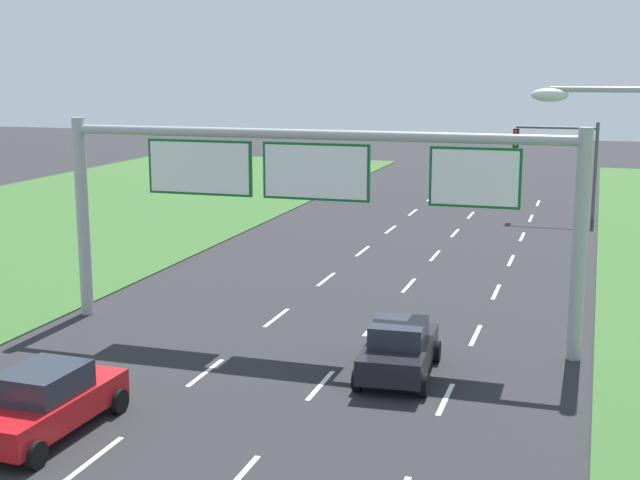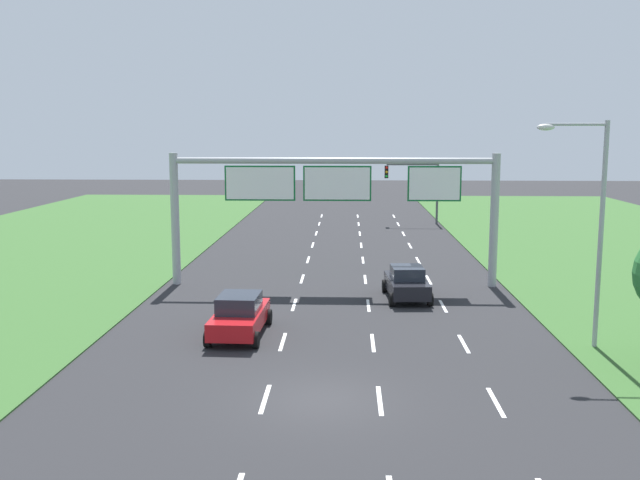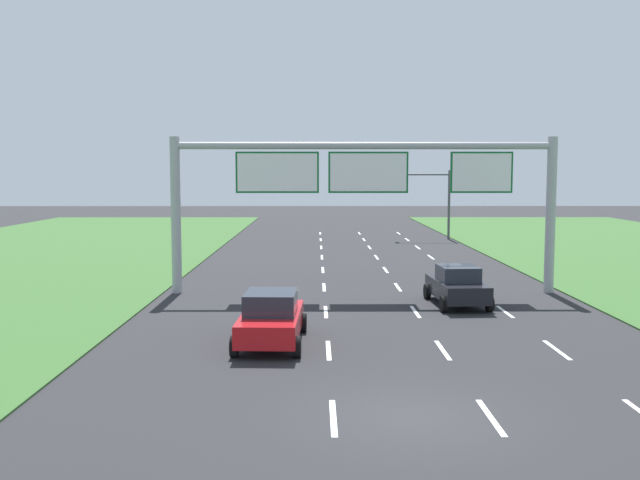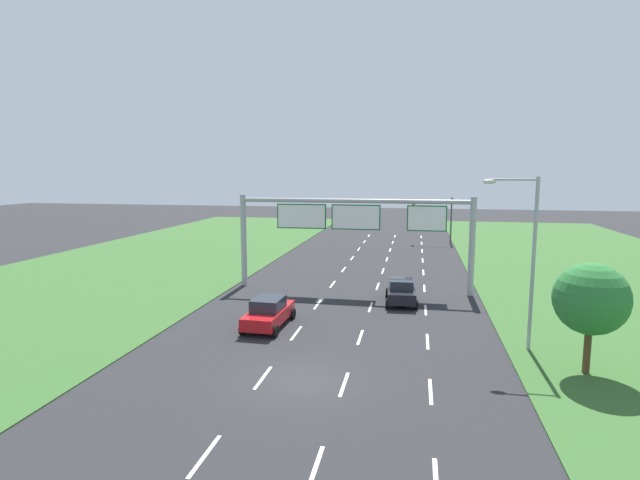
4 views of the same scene
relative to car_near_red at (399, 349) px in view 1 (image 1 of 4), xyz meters
The scene contains 7 objects.
lane_dashes_inner_left 5.68m from the car_near_red, 163.82° to the left, with size 0.14×68.40×0.01m.
lane_dashes_inner_right 2.59m from the car_near_red, 140.49° to the left, with size 0.14×68.40×0.01m.
lane_dashes_slip 2.38m from the car_near_red, 44.40° to the left, with size 0.14×68.40×0.01m.
car_near_red is the anchor object (origin of this frame).
car_lead_silver 9.75m from the car_near_red, 137.60° to the right, with size 2.21×4.55×1.68m.
sign_gantry 6.29m from the car_near_red, 139.98° to the left, with size 17.24×0.44×7.00m.
traffic_light_mast 29.22m from the car_near_red, 83.91° to the left, with size 4.76×0.49×5.60m.
Camera 1 is at (8.76, -10.47, 8.76)m, focal length 50.00 mm.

